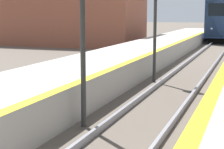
{
  "coord_description": "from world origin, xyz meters",
  "views": [
    {
      "loc": [
        2.36,
        -1.9,
        2.66
      ],
      "look_at": [
        -4.37,
        16.21,
        -0.56
      ],
      "focal_mm": 60.0,
      "sensor_mm": 36.0,
      "label": 1
    }
  ],
  "objects": [
    {
      "name": "signal_mid",
      "position": [
        -1.06,
        11.93,
        2.99
      ],
      "size": [
        0.36,
        0.31,
        4.26
      ],
      "color": "#2D2D2D",
      "rests_on": "ground"
    },
    {
      "name": "station_building",
      "position": [
        -12.24,
        26.11,
        2.4
      ],
      "size": [
        13.14,
        6.1,
        4.78
      ],
      "color": "brown",
      "rests_on": "ground"
    }
  ]
}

